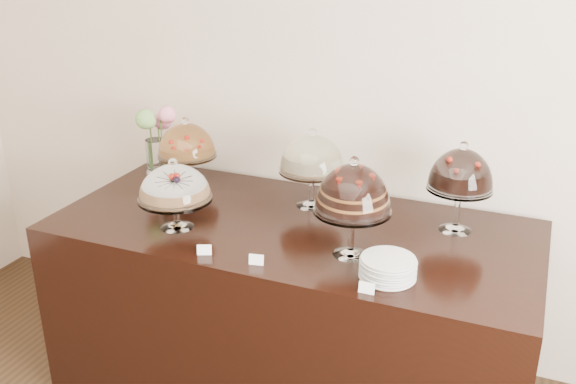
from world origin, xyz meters
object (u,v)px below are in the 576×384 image
at_px(display_counter, 292,309).
at_px(cake_stand_choco_layer, 353,192).
at_px(cake_stand_sugar_sponge, 174,186).
at_px(cake_stand_dark_choco, 461,173).
at_px(cake_stand_fruit_tart, 187,143).
at_px(cake_stand_cheesecake, 312,157).
at_px(flower_vase, 155,135).
at_px(plate_stack, 388,268).

bearing_deg(display_counter, cake_stand_choco_layer, -27.74).
xyz_separation_m(cake_stand_sugar_sponge, cake_stand_dark_choco, (1.17, 0.45, 0.07)).
distance_m(display_counter, cake_stand_choco_layer, 0.82).
bearing_deg(cake_stand_fruit_tart, cake_stand_dark_choco, -0.41).
bearing_deg(cake_stand_dark_choco, cake_stand_choco_layer, -131.65).
distance_m(cake_stand_dark_choco, cake_stand_fruit_tart, 1.39).
height_order(cake_stand_sugar_sponge, cake_stand_cheesecake, cake_stand_cheesecake).
relative_size(cake_stand_cheesecake, cake_stand_fruit_tart, 1.06).
height_order(display_counter, cake_stand_cheesecake, cake_stand_cheesecake).
bearing_deg(cake_stand_cheesecake, cake_stand_dark_choco, -0.64).
distance_m(display_counter, cake_stand_cheesecake, 0.74).
bearing_deg(flower_vase, cake_stand_fruit_tart, -18.59).
bearing_deg(cake_stand_fruit_tart, plate_stack, -24.38).
distance_m(cake_stand_choco_layer, cake_stand_cheesecake, 0.53).
xyz_separation_m(display_counter, cake_stand_sugar_sponge, (-0.47, -0.22, 0.65)).
bearing_deg(flower_vase, cake_stand_sugar_sponge, -49.96).
bearing_deg(cake_stand_dark_choco, display_counter, -161.52).
relative_size(cake_stand_cheesecake, flower_vase, 1.01).
distance_m(cake_stand_cheesecake, flower_vase, 0.94).
relative_size(flower_vase, plate_stack, 1.81).
distance_m(cake_stand_dark_choco, plate_stack, 0.61).
distance_m(display_counter, plate_stack, 0.78).
height_order(cake_stand_choco_layer, cake_stand_cheesecake, cake_stand_choco_layer).
height_order(display_counter, cake_stand_fruit_tart, cake_stand_fruit_tart).
bearing_deg(cake_stand_cheesecake, display_counter, -90.75).
bearing_deg(cake_stand_fruit_tart, flower_vase, 161.41).
bearing_deg(plate_stack, cake_stand_cheesecake, 133.59).
height_order(flower_vase, plate_stack, flower_vase).
height_order(cake_stand_choco_layer, plate_stack, cake_stand_choco_layer).
bearing_deg(plate_stack, flower_vase, 156.56).
bearing_deg(display_counter, cake_stand_fruit_tart, 160.55).
distance_m(cake_stand_fruit_tart, plate_stack, 1.34).
bearing_deg(plate_stack, cake_stand_sugar_sponge, 175.17).
bearing_deg(cake_stand_cheesecake, flower_vase, 174.82).
xyz_separation_m(cake_stand_choco_layer, plate_stack, (0.19, -0.13, -0.24)).
relative_size(display_counter, cake_stand_cheesecake, 5.58).
relative_size(cake_stand_dark_choco, plate_stack, 1.93).
bearing_deg(cake_stand_sugar_sponge, cake_stand_choco_layer, 3.28).
relative_size(cake_stand_dark_choco, flower_vase, 1.07).
bearing_deg(display_counter, cake_stand_dark_choco, 18.48).
xyz_separation_m(display_counter, cake_stand_choco_layer, (0.33, -0.18, 0.73)).
relative_size(cake_stand_fruit_tart, flower_vase, 0.95).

